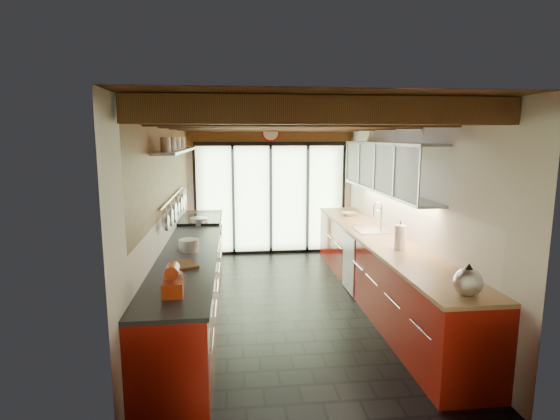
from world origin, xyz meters
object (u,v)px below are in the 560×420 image
object	(u,v)px
kettle	(468,281)
paper_towel	(400,238)
soap_bottle	(400,242)
bowl	(349,214)
stand_mixer	(173,282)

from	to	relation	value
kettle	paper_towel	world-z (taller)	paper_towel
paper_towel	soap_bottle	bearing A→B (deg)	-90.00
kettle	soap_bottle	size ratio (longest dim) A/B	1.78
kettle	bowl	world-z (taller)	kettle
stand_mixer	kettle	bearing A→B (deg)	-7.08
stand_mixer	soap_bottle	world-z (taller)	stand_mixer
stand_mixer	paper_towel	size ratio (longest dim) A/B	0.88
stand_mixer	paper_towel	world-z (taller)	paper_towel
stand_mixer	bowl	xyz separation A→B (m)	(2.54, 3.56, -0.08)
stand_mixer	paper_towel	distance (m)	2.82
kettle	paper_towel	size ratio (longest dim) A/B	0.96
soap_bottle	bowl	bearing A→B (deg)	90.00
stand_mixer	paper_towel	bearing A→B (deg)	25.92
paper_towel	bowl	size ratio (longest dim) A/B	1.47
stand_mixer	bowl	distance (m)	4.37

